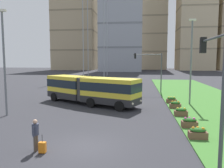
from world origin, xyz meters
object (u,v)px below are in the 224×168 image
Objects in this scene: flower_planter_3 at (175,105)px; traffic_light_near_right at (215,78)px; apartment_tower_westcentre at (121,27)px; flower_planter_0 at (198,133)px; flower_planter_1 at (189,123)px; flower_planter_2 at (181,112)px; apartment_tower_west at (76,23)px; flower_planter_4 at (171,100)px; articulated_bus at (90,89)px; apartment_tower_eastcentre at (195,20)px; pedestrian_crossing at (36,133)px; apartment_tower_centre at (152,18)px; streetlight_left at (4,58)px; car_maroon_sedan at (82,86)px; traffic_light_far_right at (152,65)px; rolling_suitcase at (42,147)px; streetlight_median at (191,58)px.

flower_planter_3 is 13.30m from traffic_light_near_right.
flower_planter_0 is at bearing -82.32° from apartment_tower_westcentre.
traffic_light_near_right reaches higher than flower_planter_1.
flower_planter_2 is 105.75m from apartment_tower_west.
flower_planter_3 and flower_planter_4 have the same top height.
articulated_bus is at bearing -73.25° from apartment_tower_west.
traffic_light_near_right is at bearing -102.40° from apartment_tower_eastcentre.
flower_planter_4 is at bearing 90.00° from flower_planter_3.
pedestrian_crossing is 1.58× the size of flower_planter_4.
apartment_tower_eastcentre reaches higher than articulated_bus.
flower_planter_0 is 113.83m from apartment_tower_centre.
traffic_light_near_right is at bearing -29.09° from streetlight_left.
pedestrian_crossing is at bearing 173.26° from traffic_light_near_right.
flower_planter_3 is (12.71, -12.17, -0.33)m from car_maroon_sedan.
apartment_tower_eastcentre is at bearing -18.64° from apartment_tower_centre.
articulated_bus is 12.29m from traffic_light_far_right.
rolling_suitcase is 0.11× the size of streetlight_left.
flower_planter_4 is at bearing -67.93° from apartment_tower_west.
apartment_tower_west reaches higher than flower_planter_4.
rolling_suitcase is at bearing -106.38° from traffic_light_far_right.
apartment_tower_westcentre is at bearing 98.20° from flower_planter_2.
traffic_light_far_right reaches higher than pedestrian_crossing.
apartment_tower_west is (-21.50, 97.80, 18.75)m from streetlight_left.
pedestrian_crossing is 18.35m from streetlight_median.
apartment_tower_eastcentre is (32.31, 93.34, 22.97)m from articulated_bus.
apartment_tower_westcentre reaches higher than flower_planter_3.
pedestrian_crossing reaches higher than car_maroon_sedan.
apartment_tower_westcentre is 0.80× the size of apartment_tower_eastcentre.
car_maroon_sedan is 24.20m from pedestrian_crossing.
traffic_light_near_right is at bearing -82.89° from apartment_tower_westcentre.
pedestrian_crossing is at bearing -127.55° from flower_planter_3.
flower_planter_3 is 0.02× the size of apartment_tower_centre.
flower_planter_3 is at bearing 90.00° from flower_planter_2.
flower_planter_1 is 15.97m from streetlight_left.
flower_planter_2 is 1.00× the size of flower_planter_3.
car_maroon_sedan is at bearing -113.51° from apartment_tower_eastcentre.
apartment_tower_centre is (15.38, 89.60, 26.21)m from car_maroon_sedan.
apartment_tower_eastcentre is at bearing 1.52° from apartment_tower_west.
rolling_suitcase is at bearing -120.24° from flower_planter_4.
apartment_tower_eastcentre reaches higher than flower_planter_1.
rolling_suitcase is at bearing -23.96° from pedestrian_crossing.
traffic_light_far_right is 70.66m from apartment_tower_westcentre.
flower_planter_0 is 1.00× the size of flower_planter_1.
articulated_bus is 10.45× the size of flower_planter_0.
streetlight_median reaches higher than rolling_suitcase.
traffic_light_far_right reaches higher than flower_planter_0.
pedestrian_crossing is at bearing -89.91° from articulated_bus.
flower_planter_4 is at bearing 169.28° from streetlight_median.
flower_planter_4 is 17.46m from streetlight_left.
car_maroon_sedan is at bearing -99.74° from apartment_tower_centre.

